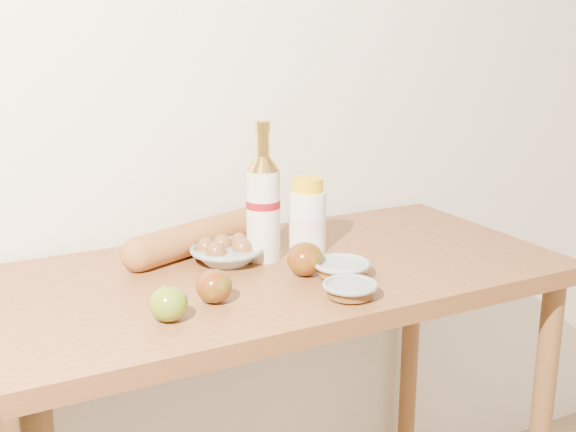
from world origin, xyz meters
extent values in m
cube|color=white|center=(0.00, 1.51, 1.30)|extent=(3.50, 0.02, 2.60)
cube|color=#985D31|center=(0.00, 1.18, 0.88)|extent=(1.20, 0.60, 0.04)
cylinder|color=brown|center=(0.55, 1.43, 0.43)|extent=(0.05, 0.05, 0.86)
cylinder|color=#EFE2CA|center=(-0.01, 1.24, 1.00)|extent=(0.09, 0.09, 0.20)
cylinder|color=maroon|center=(-0.01, 1.24, 1.03)|extent=(0.09, 0.09, 0.02)
cone|color=gold|center=(-0.01, 1.24, 1.12)|extent=(0.09, 0.09, 0.03)
cylinder|color=gold|center=(-0.01, 1.24, 1.16)|extent=(0.04, 0.04, 0.05)
cylinder|color=gold|center=(-0.01, 1.24, 1.19)|extent=(0.04, 0.04, 0.02)
cylinder|color=white|center=(0.10, 1.25, 0.97)|extent=(0.10, 0.10, 0.14)
cylinder|color=#FFD8D5|center=(0.10, 1.25, 0.97)|extent=(0.10, 0.10, 0.03)
cylinder|color=yellow|center=(0.10, 1.25, 1.05)|extent=(0.08, 0.08, 0.03)
torus|color=gray|center=(-0.09, 1.26, 0.93)|extent=(0.17, 0.17, 0.01)
ellipsoid|color=brown|center=(-0.12, 1.24, 0.93)|extent=(0.05, 0.05, 0.06)
ellipsoid|color=brown|center=(-0.06, 1.24, 0.93)|extent=(0.05, 0.05, 0.06)
ellipsoid|color=brown|center=(-0.09, 1.29, 0.93)|extent=(0.05, 0.05, 0.06)
ellipsoid|color=brown|center=(-0.13, 1.28, 0.93)|extent=(0.05, 0.05, 0.06)
ellipsoid|color=brown|center=(-0.05, 1.28, 0.93)|extent=(0.05, 0.05, 0.06)
cylinder|color=#B87438|center=(-0.11, 1.36, 0.94)|extent=(0.37, 0.20, 0.07)
sphere|color=#B87438|center=(-0.28, 1.29, 0.94)|extent=(0.10, 0.10, 0.07)
sphere|color=#B87438|center=(0.06, 1.43, 0.94)|extent=(0.10, 0.10, 0.07)
ellipsoid|color=olive|center=(-0.30, 1.02, 0.93)|extent=(0.08, 0.08, 0.06)
cylinder|color=#463217|center=(-0.30, 1.02, 0.96)|extent=(0.01, 0.01, 0.01)
ellipsoid|color=maroon|center=(-0.20, 1.06, 0.93)|extent=(0.08, 0.08, 0.06)
cylinder|color=#4A2E18|center=(-0.20, 1.06, 0.96)|extent=(0.01, 0.01, 0.01)
ellipsoid|color=maroon|center=(0.02, 1.11, 0.94)|extent=(0.09, 0.09, 0.07)
cylinder|color=#4D3119|center=(0.02, 1.11, 0.96)|extent=(0.01, 0.01, 0.01)
torus|color=gray|center=(0.04, 0.96, 0.93)|extent=(0.14, 0.14, 0.01)
cylinder|color=brown|center=(0.04, 0.96, 0.91)|extent=(0.11, 0.11, 0.02)
torus|color=#97A49E|center=(0.08, 1.07, 0.93)|extent=(0.15, 0.15, 0.01)
cylinder|color=brown|center=(0.08, 1.07, 0.92)|extent=(0.13, 0.13, 0.02)
cube|color=beige|center=(0.10, 1.07, 0.91)|extent=(0.10, 0.03, 0.03)
cube|color=beige|center=(0.10, 1.07, 0.91)|extent=(0.05, 0.03, 0.03)
camera|label=1|loc=(-0.66, -0.12, 1.42)|focal=45.00mm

